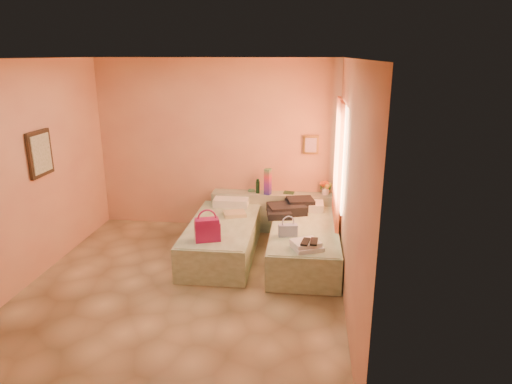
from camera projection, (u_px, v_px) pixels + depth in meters
The scene contains 16 objects.
ground at pixel (184, 287), 5.82m from camera, with size 4.50×4.50×0.00m, color tan.
room_walls at pixel (205, 141), 5.81m from camera, with size 4.02×4.51×2.81m.
headboard_ledge at pixel (274, 212), 7.61m from camera, with size 2.05×0.30×0.65m, color #A1AD8D.
bed_left at pixel (222, 238), 6.71m from camera, with size 0.90×2.00×0.50m, color #B5CEA5.
bed_right at pixel (304, 244), 6.51m from camera, with size 0.90×2.00×0.50m, color #B5CEA5.
water_bottle at pixel (258, 186), 7.49m from camera, with size 0.06×0.06×0.23m, color #13361F.
rainbow_box at pixel (268, 182), 7.39m from camera, with size 0.10×0.10×0.43m, color #AA1451.
small_dish at pixel (252, 190), 7.61m from camera, with size 0.12×0.12×0.03m, color #4B8B60.
green_book at pixel (289, 193), 7.49m from camera, with size 0.16×0.12×0.03m, color #223F26.
flower_vase at pixel (326, 186), 7.41m from camera, with size 0.21×0.21×0.27m, color white.
magenta_handbag at pixel (207, 229), 5.95m from camera, with size 0.33×0.18×0.31m, color #AA1451.
khaki_garment at pixel (234, 214), 6.90m from camera, with size 0.32×0.26×0.06m, color tan.
clothes_pile at pixel (290, 208), 6.98m from camera, with size 0.60×0.60×0.18m, color black.
blue_handbag at pixel (288, 230), 6.11m from camera, with size 0.25×0.11×0.16m, color #3C4E90.
towel_stack at pixel (307, 245), 5.71m from camera, with size 0.35×0.30×0.10m, color white.
sandal_pair at pixel (310, 242), 5.66m from camera, with size 0.17×0.23×0.02m, color black.
Camera 1 is at (1.54, -5.07, 2.85)m, focal length 32.00 mm.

